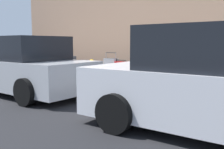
% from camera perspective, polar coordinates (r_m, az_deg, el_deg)
% --- Properties ---
extents(ground_plane, '(40.00, 40.00, 0.00)m').
position_cam_1_polar(ground_plane, '(8.91, -8.90, -2.35)').
color(ground_plane, black).
extents(sidewalk_curb, '(18.00, 5.00, 0.14)m').
position_cam_1_polar(sidewalk_curb, '(10.73, 0.97, -0.33)').
color(sidewalk_curb, '#ADA89E').
rests_on(sidewalk_curb, ground_plane).
extents(suitcase_teal_0, '(0.45, 0.27, 0.91)m').
position_cam_1_polar(suitcase_teal_0, '(7.00, 19.64, -1.09)').
color(suitcase_teal_0, '#0F606B').
rests_on(suitcase_teal_0, sidewalk_curb).
extents(suitcase_navy_1, '(0.50, 0.24, 0.82)m').
position_cam_1_polar(suitcase_navy_1, '(7.24, 15.45, -1.28)').
color(suitcase_navy_1, navy).
rests_on(suitcase_navy_1, sidewalk_curb).
extents(suitcase_olive_2, '(0.37, 0.24, 0.90)m').
position_cam_1_polar(suitcase_olive_2, '(7.51, 11.90, -0.77)').
color(suitcase_olive_2, '#59601E').
rests_on(suitcase_olive_2, sidewalk_curb).
extents(suitcase_maroon_3, '(0.40, 0.23, 0.91)m').
position_cam_1_polar(suitcase_maroon_3, '(7.77, 8.91, -0.14)').
color(suitcase_maroon_3, maroon).
rests_on(suitcase_maroon_3, sidewalk_curb).
extents(suitcase_black_4, '(0.45, 0.22, 0.97)m').
position_cam_1_polar(suitcase_black_4, '(7.98, 5.45, 0.31)').
color(suitcase_black_4, black).
rests_on(suitcase_black_4, sidewalk_curb).
extents(suitcase_red_5, '(0.40, 0.24, 0.76)m').
position_cam_1_polar(suitcase_red_5, '(8.21, 2.09, 0.42)').
color(suitcase_red_5, red).
rests_on(suitcase_red_5, sidewalk_curb).
extents(suitcase_silver_6, '(0.47, 0.24, 0.98)m').
position_cam_1_polar(suitcase_silver_6, '(8.63, -0.25, 0.96)').
color(suitcase_silver_6, '#9EA0A8').
rests_on(suitcase_silver_6, sidewalk_curb).
extents(fire_hydrant, '(0.39, 0.21, 0.71)m').
position_cam_1_polar(fire_hydrant, '(9.12, -4.47, 1.17)').
color(fire_hydrant, '#D89E0C').
rests_on(fire_hydrant, sidewalk_curb).
extents(bollard_post, '(0.11, 0.11, 0.81)m').
position_cam_1_polar(bollard_post, '(9.49, -8.09, 1.56)').
color(bollard_post, '#333338').
rests_on(bollard_post, sidewalk_curb).
extents(parked_car_white_0, '(4.42, 2.30, 1.69)m').
position_cam_1_polar(parked_car_white_0, '(4.39, 22.67, -1.95)').
color(parked_car_white_0, silver).
rests_on(parked_car_white_0, ground_plane).
extents(parked_car_silver_1, '(4.26, 2.11, 1.60)m').
position_cam_1_polar(parked_car_silver_1, '(7.73, -18.51, 1.56)').
color(parked_car_silver_1, '#B2B5BA').
rests_on(parked_car_silver_1, ground_plane).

